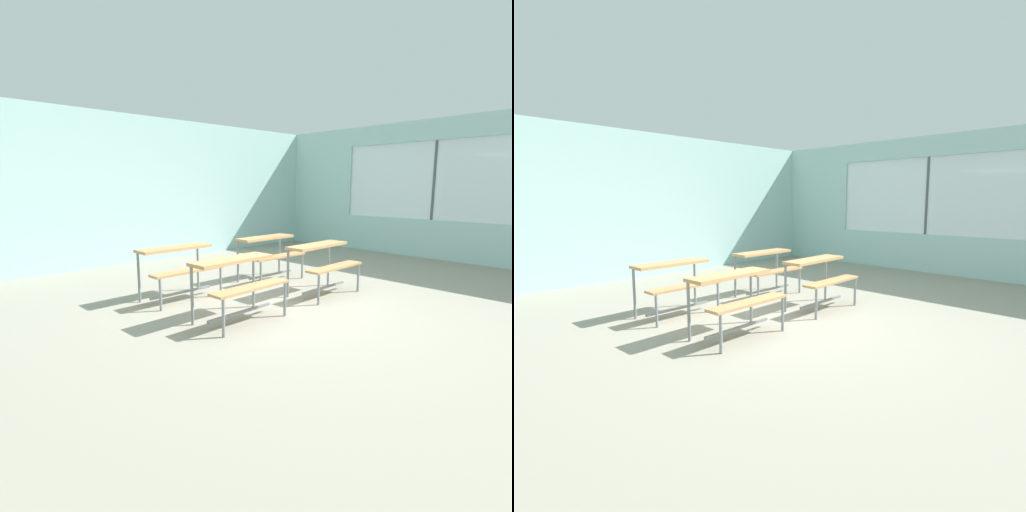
# 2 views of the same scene
# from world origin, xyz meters

# --- Properties ---
(ground) EXTENTS (10.00, 9.00, 0.05)m
(ground) POSITION_xyz_m (0.00, 0.00, -0.03)
(ground) COLOR gray
(wall_back) EXTENTS (10.00, 0.12, 3.00)m
(wall_back) POSITION_xyz_m (0.00, 4.50, 1.50)
(wall_back) COLOR #A8D1CC
(wall_back) RESTS_ON ground
(wall_right) EXTENTS (0.12, 9.00, 3.00)m
(wall_right) POSITION_xyz_m (5.00, -0.13, 1.45)
(wall_right) COLOR #A8D1CC
(wall_right) RESTS_ON ground
(desk_bench_r0c0) EXTENTS (1.12, 0.64, 0.74)m
(desk_bench_r0c0) POSITION_xyz_m (-0.82, 0.22, 0.56)
(desk_bench_r0c0) COLOR tan
(desk_bench_r0c0) RESTS_ON ground
(desk_bench_r0c1) EXTENTS (1.12, 0.62, 0.74)m
(desk_bench_r0c1) POSITION_xyz_m (0.86, 0.26, 0.56)
(desk_bench_r0c1) COLOR tan
(desk_bench_r0c1) RESTS_ON ground
(desk_bench_r1c0) EXTENTS (1.12, 0.62, 0.74)m
(desk_bench_r1c0) POSITION_xyz_m (-0.84, 1.48, 0.56)
(desk_bench_r1c0) COLOR tan
(desk_bench_r1c0) RESTS_ON ground
(desk_bench_r1c1) EXTENTS (1.10, 0.60, 0.74)m
(desk_bench_r1c1) POSITION_xyz_m (0.91, 1.43, 0.56)
(desk_bench_r1c1) COLOR tan
(desk_bench_r1c1) RESTS_ON ground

